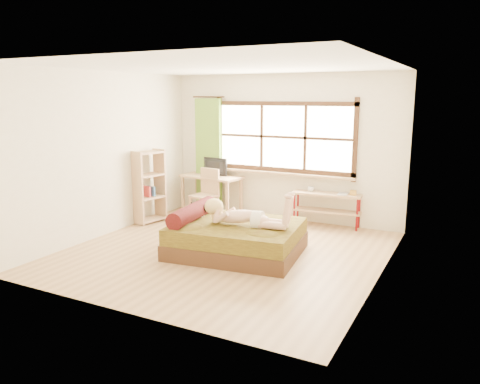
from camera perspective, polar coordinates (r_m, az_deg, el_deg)
The scene contains 18 objects.
floor at distance 7.08m, azimuth -1.79°, elevation -7.31°, with size 4.50×4.50×0.00m, color #9E754C.
ceiling at distance 6.71m, azimuth -1.94°, elevation 15.08°, with size 4.50×4.50×0.00m, color white.
wall_back at distance 8.78m, azimuth 5.31°, elevation 5.39°, with size 4.50×4.50×0.00m, color silver.
wall_front at distance 4.94m, azimuth -14.61°, elevation 0.23°, with size 4.50×4.50×0.00m, color silver.
wall_left at distance 8.09m, azimuth -15.99°, elevation 4.46°, with size 4.50×4.50×0.00m, color silver.
wall_right at distance 6.01m, azimuth 17.26°, elevation 2.06°, with size 4.50×4.50×0.00m, color silver.
window at distance 8.74m, azimuth 5.25°, elevation 6.41°, with size 2.80×0.16×1.46m.
curtain at distance 9.38m, azimuth -3.83°, elevation 4.58°, with size 0.55×0.10×2.20m, color #528023.
bed at distance 6.96m, azimuth -0.74°, elevation -5.49°, with size 1.99×1.68×0.69m.
woman at distance 6.71m, azimuth 0.54°, elevation -1.86°, with size 1.28×0.37×0.55m, color #D9A78C, non-canonical shape.
kitten at distance 7.29m, azimuth -5.06°, elevation -2.14°, with size 0.27×0.11×0.22m, color black, non-canonical shape.
desk at distance 9.22m, azimuth -3.52°, elevation 1.38°, with size 1.28×0.71×0.76m.
monitor at distance 9.22m, azimuth -3.39°, elevation 3.10°, with size 0.60×0.08×0.35m, color black.
chair at distance 8.89m, azimuth -4.09°, elevation 0.13°, with size 0.48×0.48×0.95m.
pipe_shelf at distance 8.46m, azimuth 10.60°, elevation -1.20°, with size 1.24×0.41×0.69m.
cup at distance 8.51m, azimuth 8.63°, elevation 0.36°, with size 0.11×0.11×0.09m, color gray.
book at distance 8.37m, azimuth 11.86°, elevation -0.19°, with size 0.17×0.23×0.02m, color gray.
bookshelf at distance 8.73m, azimuth -11.07°, elevation 0.70°, with size 0.44×0.63×1.33m.
Camera 1 is at (3.25, -5.85, 2.29)m, focal length 35.00 mm.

